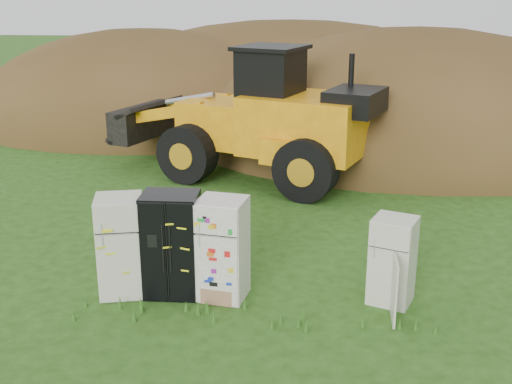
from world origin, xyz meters
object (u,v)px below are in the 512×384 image
(fridge_leftmost, at_px, (121,246))
(fridge_open_door, at_px, (393,261))
(fridge_black_side, at_px, (172,244))
(wheel_loader, at_px, (241,112))
(fridge_sticker, at_px, (222,249))

(fridge_leftmost, bearing_deg, fridge_open_door, -12.05)
(fridge_leftmost, xyz_separation_m, fridge_black_side, (0.91, 0.07, 0.03))
(fridge_open_door, distance_m, wheel_loader, 8.44)
(fridge_sticker, xyz_separation_m, wheel_loader, (-0.50, 7.65, 0.98))
(fridge_sticker, bearing_deg, fridge_leftmost, -169.75)
(fridge_sticker, distance_m, wheel_loader, 7.73)
(fridge_leftmost, distance_m, wheel_loader, 7.84)
(fridge_black_side, bearing_deg, wheel_loader, 86.10)
(fridge_black_side, height_order, fridge_open_door, fridge_black_side)
(fridge_black_side, distance_m, fridge_open_door, 3.92)
(fridge_black_side, distance_m, wheel_loader, 7.66)
(fridge_leftmost, height_order, wheel_loader, wheel_loader)
(wheel_loader, bearing_deg, fridge_open_door, -43.66)
(fridge_black_side, xyz_separation_m, fridge_open_door, (3.91, -0.01, -0.16))
(fridge_open_door, bearing_deg, fridge_leftmost, -157.25)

